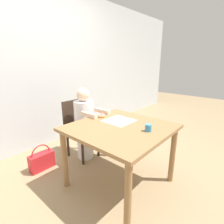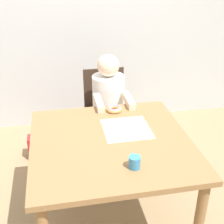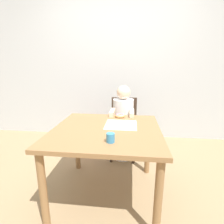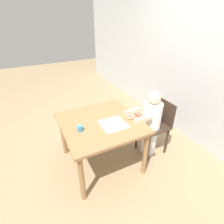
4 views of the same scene
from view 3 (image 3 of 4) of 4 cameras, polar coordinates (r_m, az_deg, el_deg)
name	(u,v)px [view 3 (image 3 of 4)]	position (r m, az deg, el deg)	size (l,w,h in m)	color
ground_plane	(107,193)	(1.97, -1.66, -25.02)	(12.00, 12.00, 0.00)	#997F5B
wall_back	(120,67)	(3.10, 2.47, 14.57)	(8.00, 0.05, 2.50)	silver
dining_table	(106,138)	(1.65, -1.82, -8.55)	(0.98, 0.97, 0.70)	olive
chair	(123,126)	(2.47, 3.73, -4.50)	(0.36, 0.40, 0.82)	#38281E
child_figure	(123,124)	(2.35, 3.62, -3.91)	(0.28, 0.50, 1.02)	white
donut	(120,116)	(1.96, 2.58, -1.15)	(0.11, 0.11, 0.04)	tan
napkin	(121,125)	(1.71, 2.95, -4.17)	(0.30, 0.30, 0.00)	white
handbag	(87,142)	(2.77, -8.30, -9.69)	(0.31, 0.12, 0.34)	red
cup	(111,138)	(1.32, -0.48, -8.40)	(0.06, 0.06, 0.07)	teal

